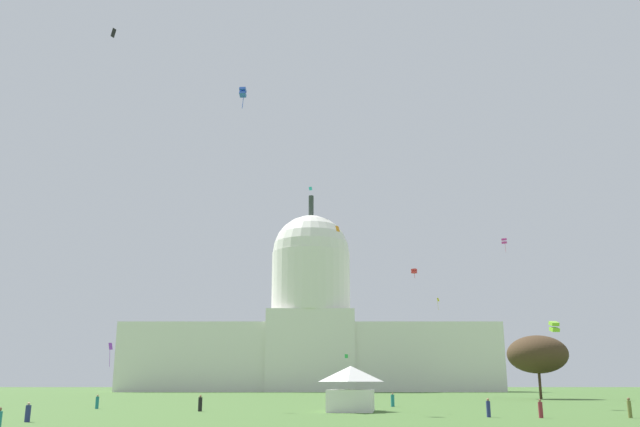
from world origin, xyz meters
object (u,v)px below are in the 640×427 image
object	(u,v)px
kite_magenta_mid	(504,241)
person_black_deep_crowd	(200,404)
kite_yellow_mid	(438,301)
person_teal_near_tree_west	(97,402)
person_maroon_near_tree_east	(540,409)
capitol_building	(310,330)
event_tent	(351,389)
kite_green_low	(346,356)
kite_blue_high	(243,92)
tree_east_mid	(537,354)
person_teal_edge_east	(392,400)
kite_red_mid	(414,271)
kite_black_high	(113,33)
kite_lime_low	(554,327)
person_navy_front_right	(27,413)
kite_orange_mid	(337,229)
kite_cyan_high	(310,189)
person_navy_front_left	(488,408)
kite_violet_low	(110,349)
person_olive_back_left	(629,408)

from	to	relation	value
kite_magenta_mid	person_black_deep_crowd	bearing A→B (deg)	-109.63
kite_magenta_mid	kite_yellow_mid	bearing A→B (deg)	113.08
person_teal_near_tree_west	person_maroon_near_tree_east	distance (m)	49.62
capitol_building	person_maroon_near_tree_east	bearing A→B (deg)	-82.23
event_tent	person_black_deep_crowd	xyz separation A→B (m)	(-16.12, 0.30, -1.59)
person_teal_near_tree_west	kite_green_low	bearing A→B (deg)	53.11
person_maroon_near_tree_east	kite_blue_high	world-z (taller)	kite_blue_high
tree_east_mid	person_teal_edge_east	world-z (taller)	tree_east_mid
kite_magenta_mid	kite_yellow_mid	world-z (taller)	kite_magenta_mid
kite_green_low	kite_red_mid	size ratio (longest dim) A/B	0.41
tree_east_mid	person_black_deep_crowd	bearing A→B (deg)	-135.59
kite_magenta_mid	kite_red_mid	size ratio (longest dim) A/B	1.27
kite_green_low	kite_black_high	distance (m)	91.16
kite_green_low	kite_lime_low	distance (m)	83.06
kite_magenta_mid	event_tent	bearing A→B (deg)	-98.52
person_teal_near_tree_west	person_navy_front_right	bearing A→B (deg)	-97.66
person_teal_near_tree_west	kite_yellow_mid	size ratio (longest dim) A/B	0.44
kite_magenta_mid	kite_orange_mid	world-z (taller)	kite_magenta_mid
kite_black_high	person_teal_edge_east	bearing A→B (deg)	168.00
kite_red_mid	kite_orange_mid	distance (m)	80.48
kite_cyan_high	kite_green_low	world-z (taller)	kite_cyan_high
person_teal_edge_east	kite_yellow_mid	world-z (taller)	kite_yellow_mid
person_navy_front_left	kite_yellow_mid	size ratio (longest dim) A/B	0.45
person_navy_front_left	kite_yellow_mid	distance (m)	144.95
capitol_building	person_teal_near_tree_west	xyz separation A→B (m)	(-22.94, -144.15, -19.43)
capitol_building	person_teal_near_tree_west	distance (m)	147.25
person_teal_edge_east	tree_east_mid	bearing A→B (deg)	43.43
kite_violet_low	kite_red_mid	xyz separation A→B (m)	(61.12, 27.97, 19.24)
person_olive_back_left	person_maroon_near_tree_east	bearing A→B (deg)	-147.93
capitol_building	person_navy_front_right	distance (m)	172.64
person_teal_near_tree_west	kite_magenta_mid	xyz separation A→B (m)	(62.25, 45.78, 29.11)
person_navy_front_right	kite_violet_low	world-z (taller)	kite_violet_low
person_navy_front_left	kite_violet_low	xyz separation A→B (m)	(-54.02, 63.26, 8.29)
kite_cyan_high	person_olive_back_left	bearing A→B (deg)	18.86
person_navy_front_right	event_tent	bearing A→B (deg)	-71.36
kite_magenta_mid	kite_violet_low	world-z (taller)	kite_magenta_mid
person_black_deep_crowd	kite_cyan_high	world-z (taller)	kite_cyan_high
person_black_deep_crowd	kite_cyan_high	bearing A→B (deg)	62.38
kite_red_mid	kite_black_high	bearing A→B (deg)	-2.30
person_navy_front_right	person_teal_edge_east	distance (m)	46.10
tree_east_mid	kite_blue_high	bearing A→B (deg)	-135.89
person_maroon_near_tree_east	kite_green_low	distance (m)	100.83
kite_red_mid	kite_black_high	xyz separation A→B (m)	(-53.85, -61.71, 26.72)
person_navy_front_left	capitol_building	bearing A→B (deg)	8.45
kite_cyan_high	kite_blue_high	bearing A→B (deg)	-7.30
kite_green_low	kite_orange_mid	distance (m)	85.62
kite_red_mid	kite_violet_low	bearing A→B (deg)	-26.61
kite_yellow_mid	kite_red_mid	bearing A→B (deg)	-16.44
person_maroon_near_tree_east	kite_blue_high	xyz separation A→B (m)	(-29.02, 16.69, 37.80)
person_navy_front_left	person_black_deep_crowd	distance (m)	30.29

